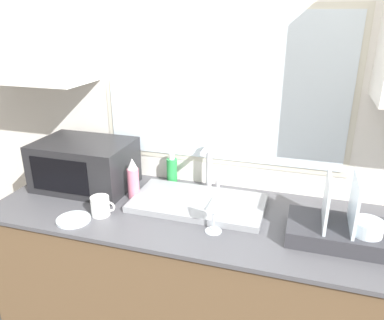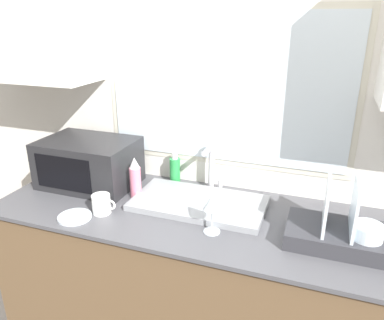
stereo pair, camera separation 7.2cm
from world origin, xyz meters
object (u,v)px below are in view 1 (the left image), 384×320
object	(u,v)px
spray_bottle	(133,179)
wine_glass	(214,203)
dish_rack	(339,228)
mug_near_sink	(101,206)
faucet	(209,164)
microwave	(85,164)
soap_bottle	(172,170)

from	to	relation	value
spray_bottle	wine_glass	size ratio (longest dim) A/B	1.21
dish_rack	mug_near_sink	distance (m)	1.06
faucet	dish_rack	size ratio (longest dim) A/B	0.67
dish_rack	microwave	bearing A→B (deg)	172.92
microwave	soap_bottle	size ratio (longest dim) A/B	2.79
microwave	mug_near_sink	world-z (taller)	microwave
mug_near_sink	wine_glass	bearing A→B (deg)	1.59
wine_glass	soap_bottle	bearing A→B (deg)	129.25
spray_bottle	soap_bottle	xyz separation A→B (m)	(0.13, 0.23, -0.03)
spray_bottle	mug_near_sink	distance (m)	0.23
mug_near_sink	dish_rack	bearing A→B (deg)	5.55
soap_bottle	wine_glass	world-z (taller)	soap_bottle
spray_bottle	dish_rack	bearing A→B (deg)	-6.24
soap_bottle	wine_glass	xyz separation A→B (m)	(0.35, -0.42, 0.06)
dish_rack	wine_glass	world-z (taller)	dish_rack
wine_glass	dish_rack	bearing A→B (deg)	9.68
soap_bottle	wine_glass	size ratio (longest dim) A/B	1.01
spray_bottle	wine_glass	distance (m)	0.51
faucet	microwave	xyz separation A→B (m)	(-0.66, -0.15, -0.02)
faucet	spray_bottle	size ratio (longest dim) A/B	1.21
microwave	wine_glass	xyz separation A→B (m)	(0.79, -0.25, 0.01)
microwave	dish_rack	distance (m)	1.31
dish_rack	mug_near_sink	size ratio (longest dim) A/B	3.27
dish_rack	spray_bottle	xyz separation A→B (m)	(-0.99, 0.11, 0.05)
microwave	spray_bottle	xyz separation A→B (m)	(0.31, -0.05, -0.02)
dish_rack	mug_near_sink	bearing A→B (deg)	-174.45
wine_glass	microwave	bearing A→B (deg)	162.39
microwave	soap_bottle	world-z (taller)	microwave
faucet	spray_bottle	distance (m)	0.40
faucet	wine_glass	xyz separation A→B (m)	(0.13, -0.40, -0.01)
faucet	soap_bottle	size ratio (longest dim) A/B	1.46
mug_near_sink	spray_bottle	bearing A→B (deg)	71.46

